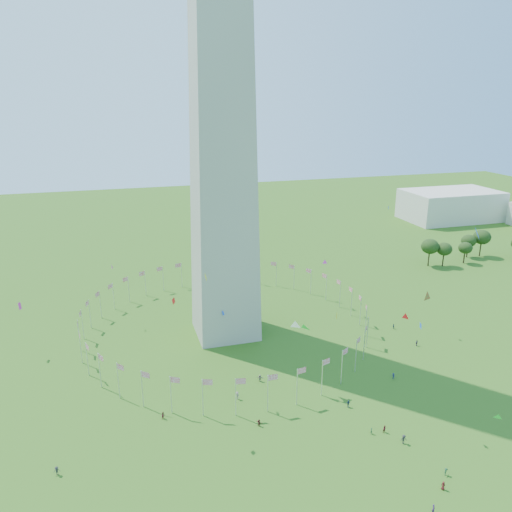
# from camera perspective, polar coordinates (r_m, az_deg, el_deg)

# --- Properties ---
(ground) EXTENTS (600.00, 600.00, 0.00)m
(ground) POSITION_cam_1_polar(r_m,az_deg,el_deg) (105.92, 3.07, -20.32)
(ground) COLOR #285113
(ground) RESTS_ON ground
(washington_monument) EXTENTS (16.80, 16.80, 169.00)m
(washington_monument) POSITION_cam_1_polar(r_m,az_deg,el_deg) (132.75, -4.21, 26.08)
(washington_monument) COLOR #A8A496
(washington_monument) RESTS_ON ground
(flag_ring) EXTENTS (80.24, 80.24, 9.00)m
(flag_ring) POSITION_cam_1_polar(r_m,az_deg,el_deg) (144.82, -3.49, -7.05)
(flag_ring) COLOR silver
(flag_ring) RESTS_ON ground
(gov_building_east_a) EXTENTS (50.00, 30.00, 16.00)m
(gov_building_east_a) POSITION_cam_1_polar(r_m,az_deg,el_deg) (295.41, 21.34, 5.43)
(gov_building_east_a) COLOR beige
(gov_building_east_a) RESTS_ON ground
(crowd) EXTENTS (101.28, 72.35, 1.96)m
(crowd) POSITION_cam_1_polar(r_m,az_deg,el_deg) (108.27, 8.74, -18.99)
(crowd) COLOR #501215
(crowd) RESTS_ON ground
(kites_aloft) EXTENTS (106.10, 82.46, 36.54)m
(kites_aloft) POSITION_cam_1_polar(r_m,az_deg,el_deg) (115.41, 6.83, -5.23)
(kites_aloft) COLOR green
(kites_aloft) RESTS_ON ground
(tree_line_east) EXTENTS (54.01, 15.78, 11.31)m
(tree_line_east) POSITION_cam_1_polar(r_m,az_deg,el_deg) (225.75, 23.85, 0.81)
(tree_line_east) COLOR #264316
(tree_line_east) RESTS_ON ground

